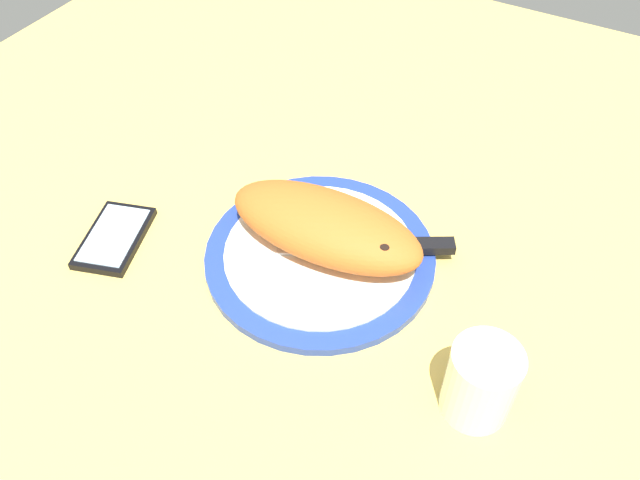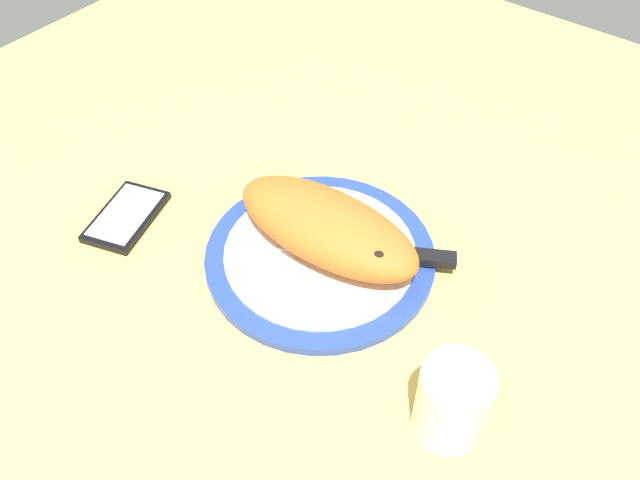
{
  "view_description": "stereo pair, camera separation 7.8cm",
  "coord_description": "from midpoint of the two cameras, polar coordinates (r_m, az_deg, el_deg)",
  "views": [
    {
      "loc": [
        25.92,
        -46.48,
        60.74
      ],
      "look_at": [
        0.0,
        0.0,
        3.51
      ],
      "focal_mm": 36.41,
      "sensor_mm": 36.0,
      "label": 1
    },
    {
      "loc": [
        32.44,
        -42.19,
        60.74
      ],
      "look_at": [
        0.0,
        0.0,
        3.51
      ],
      "focal_mm": 36.41,
      "sensor_mm": 36.0,
      "label": 2
    }
  ],
  "objects": [
    {
      "name": "smartphone",
      "position": [
        0.88,
        -20.09,
        0.07
      ],
      "size": [
        10.07,
        13.04,
        1.16
      ],
      "color": "black",
      "rests_on": "ground_plane"
    },
    {
      "name": "ground_plane",
      "position": [
        0.82,
        -2.73,
        -2.54
      ],
      "size": [
        150.0,
        150.0,
        3.0
      ],
      "primitive_type": "cube",
      "color": "#DBB756"
    },
    {
      "name": "plate",
      "position": [
        0.8,
        -2.79,
        -1.51
      ],
      "size": [
        28.45,
        28.45,
        1.51
      ],
      "color": "#233D99",
      "rests_on": "ground_plane"
    },
    {
      "name": "water_glass",
      "position": [
        0.67,
        10.56,
        -12.65
      ],
      "size": [
        7.08,
        7.08,
        9.02
      ],
      "color": "silver",
      "rests_on": "ground_plane"
    },
    {
      "name": "calzone",
      "position": [
        0.78,
        -2.09,
        0.97
      ],
      "size": [
        25.21,
        11.63,
        6.53
      ],
      "color": "#C16023",
      "rests_on": "plate"
    },
    {
      "name": "knife",
      "position": [
        0.79,
        3.69,
        -0.75
      ],
      "size": [
        19.81,
        12.43,
        1.2
      ],
      "color": "silver",
      "rests_on": "plate"
    },
    {
      "name": "fork",
      "position": [
        0.75,
        -4.53,
        -4.74
      ],
      "size": [
        16.83,
        2.58,
        0.4
      ],
      "color": "silver",
      "rests_on": "plate"
    }
  ]
}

